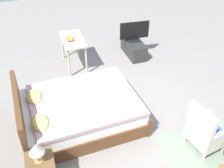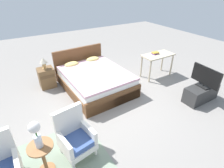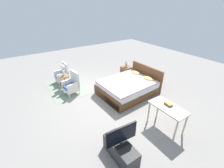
{
  "view_description": "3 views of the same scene",
  "coord_description": "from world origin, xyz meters",
  "px_view_note": "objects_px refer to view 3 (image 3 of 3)",
  "views": [
    {
      "loc": [
        -3.67,
        1.53,
        3.64
      ],
      "look_at": [
        0.06,
        0.28,
        0.76
      ],
      "focal_mm": 42.0,
      "sensor_mm": 36.0,
      "label": 1
    },
    {
      "loc": [
        -1.8,
        -3.16,
        2.77
      ],
      "look_at": [
        0.12,
        0.05,
        0.56
      ],
      "focal_mm": 28.0,
      "sensor_mm": 36.0,
      "label": 2
    },
    {
      "loc": [
        4.05,
        -2.56,
        3.29
      ],
      "look_at": [
        0.26,
        -0.0,
        0.81
      ],
      "focal_mm": 24.0,
      "sensor_mm": 36.0,
      "label": 3
    }
  ],
  "objects_px": {
    "nightstand": "(126,72)",
    "tv_stand": "(121,150)",
    "side_table": "(65,80)",
    "tv_flatscreen": "(121,136)",
    "armchair_by_window_right": "(72,85)",
    "table_lamp": "(126,63)",
    "flower_vase": "(63,69)",
    "book_stack": "(168,104)",
    "armchair_by_window_left": "(63,75)",
    "bed": "(129,87)",
    "vanity_desk": "(168,110)"
  },
  "relations": [
    {
      "from": "nightstand",
      "to": "tv_stand",
      "type": "height_order",
      "value": "nightstand"
    },
    {
      "from": "side_table",
      "to": "tv_flatscreen",
      "type": "xyz_separation_m",
      "value": [
        4.02,
        -0.02,
        0.32
      ]
    },
    {
      "from": "tv_flatscreen",
      "to": "armchair_by_window_right",
      "type": "bearing_deg",
      "value": 178.08
    },
    {
      "from": "side_table",
      "to": "table_lamp",
      "type": "height_order",
      "value": "table_lamp"
    },
    {
      "from": "flower_vase",
      "to": "book_stack",
      "type": "distance_m",
      "value": 4.28
    },
    {
      "from": "side_table",
      "to": "tv_stand",
      "type": "distance_m",
      "value": 4.02
    },
    {
      "from": "tv_stand",
      "to": "table_lamp",
      "type": "bearing_deg",
      "value": 139.71
    },
    {
      "from": "table_lamp",
      "to": "tv_stand",
      "type": "distance_m",
      "value": 4.39
    },
    {
      "from": "flower_vase",
      "to": "nightstand",
      "type": "height_order",
      "value": "flower_vase"
    },
    {
      "from": "armchair_by_window_right",
      "to": "table_lamp",
      "type": "relative_size",
      "value": 2.79
    },
    {
      "from": "table_lamp",
      "to": "tv_flatscreen",
      "type": "bearing_deg",
      "value": -40.27
    },
    {
      "from": "armchair_by_window_left",
      "to": "book_stack",
      "type": "xyz_separation_m",
      "value": [
        4.51,
        1.61,
        0.41
      ]
    },
    {
      "from": "book_stack",
      "to": "bed",
      "type": "bearing_deg",
      "value": 171.79
    },
    {
      "from": "side_table",
      "to": "book_stack",
      "type": "bearing_deg",
      "value": 23.57
    },
    {
      "from": "armchair_by_window_right",
      "to": "table_lamp",
      "type": "height_order",
      "value": "armchair_by_window_right"
    },
    {
      "from": "armchair_by_window_left",
      "to": "book_stack",
      "type": "relative_size",
      "value": 4.07
    },
    {
      "from": "armchair_by_window_right",
      "to": "side_table",
      "type": "bearing_deg",
      "value": -170.31
    },
    {
      "from": "side_table",
      "to": "tv_stand",
      "type": "height_order",
      "value": "side_table"
    },
    {
      "from": "flower_vase",
      "to": "vanity_desk",
      "type": "height_order",
      "value": "flower_vase"
    },
    {
      "from": "tv_stand",
      "to": "vanity_desk",
      "type": "distance_m",
      "value": 1.71
    },
    {
      "from": "bed",
      "to": "armchair_by_window_right",
      "type": "xyz_separation_m",
      "value": [
        -1.29,
        -1.91,
        0.09
      ]
    },
    {
      "from": "table_lamp",
      "to": "vanity_desk",
      "type": "distance_m",
      "value": 3.49
    },
    {
      "from": "tv_stand",
      "to": "side_table",
      "type": "bearing_deg",
      "value": 179.77
    },
    {
      "from": "side_table",
      "to": "vanity_desk",
      "type": "bearing_deg",
      "value": 22.39
    },
    {
      "from": "armchair_by_window_left",
      "to": "vanity_desk",
      "type": "height_order",
      "value": "armchair_by_window_left"
    },
    {
      "from": "tv_stand",
      "to": "vanity_desk",
      "type": "bearing_deg",
      "value": 91.21
    },
    {
      "from": "armchair_by_window_left",
      "to": "tv_flatscreen",
      "type": "relative_size",
      "value": 1.17
    },
    {
      "from": "bed",
      "to": "vanity_desk",
      "type": "height_order",
      "value": "bed"
    },
    {
      "from": "armchair_by_window_right",
      "to": "vanity_desk",
      "type": "distance_m",
      "value": 3.74
    },
    {
      "from": "side_table",
      "to": "nightstand",
      "type": "height_order",
      "value": "side_table"
    },
    {
      "from": "tv_stand",
      "to": "armchair_by_window_left",
      "type": "bearing_deg",
      "value": 178.56
    },
    {
      "from": "book_stack",
      "to": "flower_vase",
      "type": "bearing_deg",
      "value": -156.43
    },
    {
      "from": "armchair_by_window_left",
      "to": "armchair_by_window_right",
      "type": "xyz_separation_m",
      "value": [
        1.17,
        -0.0,
        0.0
      ]
    },
    {
      "from": "flower_vase",
      "to": "table_lamp",
      "type": "height_order",
      "value": "flower_vase"
    },
    {
      "from": "armchair_by_window_right",
      "to": "table_lamp",
      "type": "distance_m",
      "value": 2.74
    },
    {
      "from": "nightstand",
      "to": "armchair_by_window_right",
      "type": "bearing_deg",
      "value": -92.47
    },
    {
      "from": "nightstand",
      "to": "book_stack",
      "type": "relative_size",
      "value": 2.63
    },
    {
      "from": "vanity_desk",
      "to": "table_lamp",
      "type": "bearing_deg",
      "value": 160.56
    },
    {
      "from": "bed",
      "to": "nightstand",
      "type": "bearing_deg",
      "value": 145.93
    },
    {
      "from": "armchair_by_window_left",
      "to": "nightstand",
      "type": "distance_m",
      "value": 2.99
    },
    {
      "from": "armchair_by_window_right",
      "to": "book_stack",
      "type": "xyz_separation_m",
      "value": [
        3.34,
        1.61,
        0.41
      ]
    },
    {
      "from": "bed",
      "to": "nightstand",
      "type": "height_order",
      "value": "bed"
    },
    {
      "from": "bed",
      "to": "nightstand",
      "type": "xyz_separation_m",
      "value": [
        -1.17,
        0.79,
        -0.0
      ]
    },
    {
      "from": "vanity_desk",
      "to": "tv_stand",
      "type": "bearing_deg",
      "value": -88.79
    },
    {
      "from": "flower_vase",
      "to": "tv_stand",
      "type": "height_order",
      "value": "flower_vase"
    },
    {
      "from": "armchair_by_window_left",
      "to": "vanity_desk",
      "type": "bearing_deg",
      "value": 18.63
    },
    {
      "from": "table_lamp",
      "to": "vanity_desk",
      "type": "height_order",
      "value": "table_lamp"
    },
    {
      "from": "side_table",
      "to": "tv_flatscreen",
      "type": "bearing_deg",
      "value": -0.23
    },
    {
      "from": "nightstand",
      "to": "tv_stand",
      "type": "xyz_separation_m",
      "value": [
        3.32,
        -2.81,
        -0.09
      ]
    },
    {
      "from": "armchair_by_window_right",
      "to": "nightstand",
      "type": "relative_size",
      "value": 1.55
    }
  ]
}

